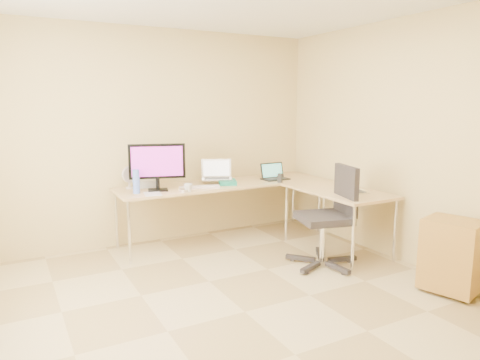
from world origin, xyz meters
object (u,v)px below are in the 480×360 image
laptop_center (217,170)px  office_chair (323,220)px  laptop_return (355,183)px  mug (188,188)px  water_bottle (136,181)px  cabinet (452,255)px  desk_main (224,212)px  desk_return (337,220)px  desk_fan (129,178)px  monitor (157,167)px  keyboard (199,187)px  laptop_black (275,171)px

laptop_center → office_chair: 1.52m
laptop_return → mug: bearing=77.4°
water_bottle → cabinet: size_ratio=0.41×
desk_main → laptop_return: (1.04, -1.21, 0.47)m
desk_return → desk_fan: bearing=150.3°
desk_return → desk_fan: (-2.10, 1.20, 0.49)m
monitor → keyboard: bearing=5.6°
laptop_return → water_bottle: bearing=79.6°
desk_return → water_bottle: (-2.10, 0.89, 0.50)m
keyboard → mug: mug is taller
laptop_black → desk_fan: desk_fan is taller
desk_main → mug: mug is taller
desk_main → laptop_center: 0.54m
keyboard → cabinet: bearing=-40.5°
monitor → office_chair: monitor is taller
desk_return → keyboard: bearing=148.3°
monitor → keyboard: monitor is taller
desk_main → laptop_black: laptop_black is taller
laptop_black → water_bottle: (-1.84, -0.02, 0.03)m
laptop_black → water_bottle: water_bottle is taller
mug → cabinet: bearing=-51.0°
cabinet → desk_return: bearing=79.1°
keyboard → cabinet: (1.51, -2.25, -0.38)m
water_bottle → laptop_return: (2.16, -1.10, -0.03)m
desk_main → desk_fan: (-1.13, 0.20, 0.49)m
laptop_black → water_bottle: 1.84m
mug → keyboard: bearing=35.8°
mug → office_chair: 1.53m
laptop_black → mug: size_ratio=3.43×
desk_main → water_bottle: size_ratio=9.90×
desk_fan → office_chair: (1.66, -1.50, -0.35)m
laptop_center → laptop_black: laptop_center is taller
keyboard → laptop_black: bearing=19.3°
laptop_return → cabinet: (0.08, -1.19, -0.47)m
desk_fan → laptop_center: bearing=-28.1°
desk_return → keyboard: keyboard is taller
laptop_black → mug: (-1.30, -0.21, -0.06)m
laptop_center → mug: laptop_center is taller
mug → laptop_black: bearing=9.3°
desk_main → desk_return: (0.98, -1.00, 0.00)m
monitor → water_bottle: 0.29m
desk_main → office_chair: bearing=-67.7°
monitor → laptop_center: bearing=24.0°
keyboard → water_bottle: bearing=-168.2°
desk_fan → office_chair: bearing=-61.9°
laptop_black → mug: bearing=-171.9°
laptop_center → water_bottle: 1.07m
desk_fan → laptop_return: 2.58m
water_bottle → cabinet: (2.24, -2.30, -0.50)m
laptop_return → office_chair: bearing=116.6°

